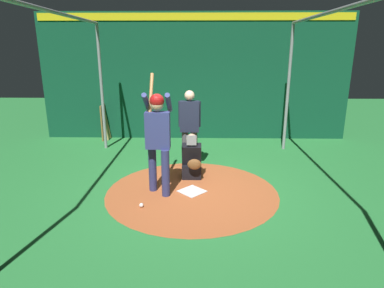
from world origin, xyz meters
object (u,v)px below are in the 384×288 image
batter (158,134)px  home_plate (192,191)px  bat_rack (105,123)px  umpire (190,125)px  catcher (192,161)px  baseball_0 (141,205)px

batter → home_plate: bearing=94.2°
home_plate → bat_rack: size_ratio=0.40×
home_plate → batter: (0.05, -0.62, 1.14)m
umpire → home_plate: bearing=3.5°
batter → catcher: bearing=142.0°
batter → baseball_0: 1.29m
batter → baseball_0: batter is taller
bat_rack → baseball_0: (4.47, 1.84, -0.45)m
umpire → catcher: bearing=5.9°
umpire → bat_rack: size_ratio=1.68×
home_plate → catcher: size_ratio=0.44×
batter → umpire: (-1.39, 0.53, -0.16)m
home_plate → baseball_0: 1.08m
baseball_0 → home_plate: bearing=127.7°
umpire → bat_rack: umpire is taller
catcher → umpire: size_ratio=0.54×
bat_rack → home_plate: bearing=35.4°
batter → bat_rack: batter is taller
umpire → baseball_0: 2.35m
home_plate → baseball_0: baseball_0 is taller
umpire → bat_rack: (-2.46, -2.62, -0.50)m
home_plate → baseball_0: size_ratio=5.68×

